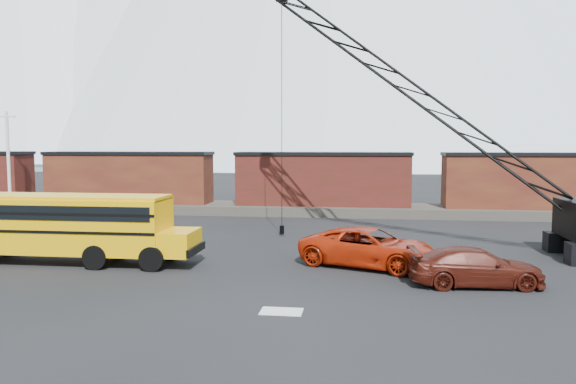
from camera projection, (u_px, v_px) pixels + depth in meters
The scene contains 11 objects.
ground at pixel (284, 282), 22.62m from camera, with size 160.00×160.00×0.00m, color black.
gravel_berm at pixel (323, 209), 44.31m from camera, with size 120.00×5.00×0.70m, color #4B463E.
boxcar_west_near at pixel (129, 177), 46.22m from camera, with size 13.70×3.10×4.17m.
boxcar_mid at pixel (323, 179), 44.10m from camera, with size 13.70×3.10×4.17m.
boxcar_east_near at pixel (536, 181), 41.98m from camera, with size 13.70×3.10×4.17m.
utility_pole at pixel (9, 162), 43.21m from camera, with size 1.40×0.24×8.00m.
snow_patch at pixel (281, 311), 18.60m from camera, with size 1.40×0.90×0.02m, color silver.
school_bus at pixel (68, 225), 26.02m from camera, with size 11.65×2.65×3.19m.
red_pickup at pixel (369, 247), 25.37m from camera, with size 2.88×6.25×1.74m, color #AF2108.
maroon_suv at pixel (476, 267), 21.94m from camera, with size 2.10×5.16×1.50m, color #43130C.
crawler_crane at pixel (420, 96), 29.95m from camera, with size 20.22×7.31×14.66m.
Camera 1 is at (3.14, -21.99, 5.58)m, focal length 35.00 mm.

